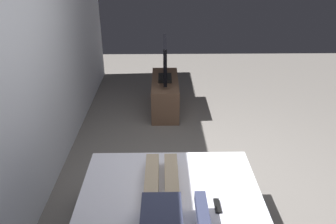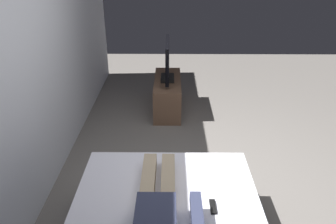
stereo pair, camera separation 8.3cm
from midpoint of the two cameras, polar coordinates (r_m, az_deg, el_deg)
name	(u,v)px [view 1 (the left image)]	position (r m, az deg, el deg)	size (l,w,h in m)	color
ground_plane	(213,190)	(3.62, 7.04, -13.16)	(10.00, 10.00, 0.00)	slate
back_wall	(36,51)	(3.52, -22.35, 9.72)	(6.40, 0.10, 2.80)	silver
person	(164,214)	(2.44, -1.77, -17.05)	(1.26, 0.46, 0.18)	#2D334C
remote	(217,206)	(2.62, 7.53, -15.70)	(0.15, 0.04, 0.02)	black
tv_stand	(165,95)	(5.15, -0.97, 3.01)	(1.10, 0.40, 0.50)	brown
tv	(165,61)	(4.96, -1.02, 8.68)	(0.88, 0.20, 0.59)	black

